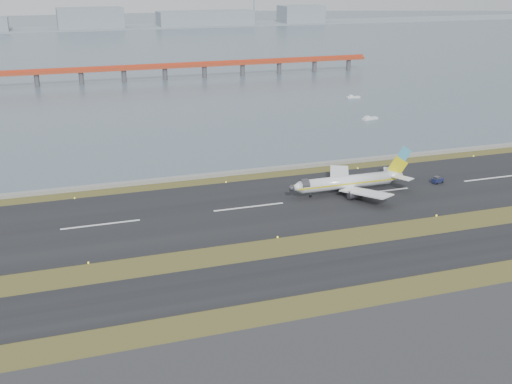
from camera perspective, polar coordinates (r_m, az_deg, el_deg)
ground at (r=150.35m, az=2.94°, el=-5.18°), size 1000.00×1000.00×0.00m
taxiway_strip at (r=140.34m, az=4.75°, el=-7.07°), size 1000.00×18.00×0.10m
runway_strip at (r=176.41m, az=-0.64°, el=-1.36°), size 1000.00×45.00×0.10m
seawall at (r=203.43m, az=-3.27°, el=1.58°), size 1000.00×2.50×1.00m
bay_water at (r=592.49m, az=-14.04°, el=12.67°), size 1400.00×800.00×1.30m
red_pier at (r=387.56m, az=-8.12°, el=10.92°), size 260.00×5.00×10.20m
far_shoreline at (r=751.89m, az=-14.21°, el=14.40°), size 1400.00×80.00×60.50m
airliner at (r=188.61m, az=8.37°, el=0.91°), size 38.52×32.89×12.80m
pushback_tug at (r=203.45m, az=15.82°, el=1.03°), size 3.82×2.75×2.21m
workboat_near at (r=284.63m, az=10.05°, el=6.46°), size 7.65×3.81×1.78m
workboat_far at (r=332.44m, az=8.61°, el=8.35°), size 6.88×2.58×1.64m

